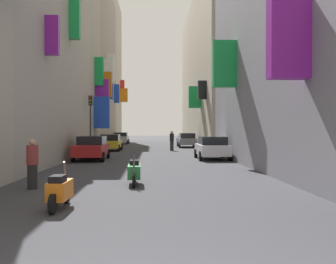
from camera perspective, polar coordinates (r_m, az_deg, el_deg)
name	(u,v)px	position (r m, az deg, el deg)	size (l,w,h in m)	color
ground_plane	(151,151)	(33.38, -2.52, -2.87)	(140.00, 140.00, 0.00)	#38383D
building_left_mid_a	(15,57)	(24.80, -21.79, 10.32)	(6.65, 17.34, 12.42)	#B2A899
building_left_mid_b	(62,56)	(36.25, -15.43, 10.80)	(7.35, 6.06, 16.99)	#B2A899
building_left_mid_c	(84,66)	(46.77, -12.42, 9.53)	(7.11, 15.42, 18.60)	#9E9384
building_left_far	(99,72)	(59.43, -10.22, 8.71)	(7.21, 10.13, 20.87)	#BCB29E
building_right_mid_b	(216,72)	(48.54, 7.16, 8.82)	(7.25, 31.83, 17.96)	#BCB29E
parked_car_yellow	(110,142)	(34.65, -8.55, -1.49)	(1.93, 4.19, 1.45)	gold
parked_car_red	(92,147)	(24.63, -11.26, -2.26)	(1.93, 4.23, 1.50)	#B21E1E
parked_car_white	(212,147)	(24.81, 6.56, -2.28)	(1.98, 3.98, 1.46)	white
parked_car_grey	(187,140)	(40.59, 2.81, -1.16)	(1.92, 4.30, 1.48)	slate
parked_car_silver	(121,138)	(49.06, -7.04, -0.87)	(2.02, 3.92, 1.46)	#B7B7BC
scooter_orange	(60,190)	(9.96, -15.79, -8.31)	(0.46, 1.81, 1.13)	orange
scooter_blue	(179,140)	(50.64, 1.67, -1.17)	(0.65, 1.94, 1.13)	#2D4CAD
scooter_green	(134,172)	(13.69, -5.05, -5.87)	(0.48, 2.00, 1.13)	#287F3D
pedestrian_crossing	(172,141)	(34.05, 0.57, -1.31)	(0.50, 0.50, 1.77)	#282828
pedestrian_near_left	(32,164)	(13.40, -19.50, -4.49)	(0.52, 0.52, 1.65)	#242424
traffic_light_near_corner	(90,115)	(29.90, -11.44, 2.55)	(0.26, 0.34, 4.49)	#2D2D2D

